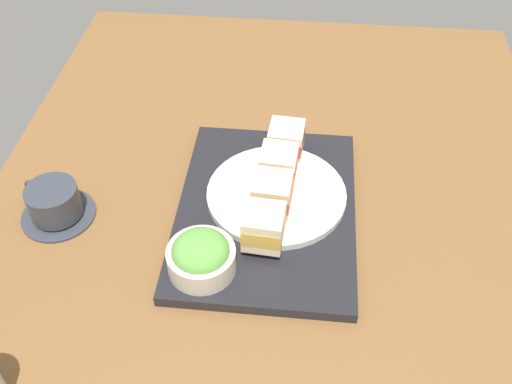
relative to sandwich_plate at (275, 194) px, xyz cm
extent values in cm
cube|color=brown|center=(-6.75, -0.17, -4.03)|extent=(140.00, 100.00, 3.00)
cube|color=black|center=(-2.36, 1.27, -1.57)|extent=(39.16, 28.94, 1.92)
cylinder|color=silver|center=(0.00, 0.00, 0.00)|extent=(23.16, 23.16, 1.22)
cube|color=beige|center=(-10.48, 1.03, 1.39)|extent=(6.49, 6.36, 1.56)
cube|color=gold|center=(-10.48, 1.03, 3.53)|extent=(6.57, 6.38, 2.73)
cube|color=beige|center=(-10.48, 1.03, 5.68)|extent=(6.49, 6.36, 1.56)
cube|color=beige|center=(-3.49, 0.34, 1.48)|extent=(6.49, 6.36, 1.74)
cube|color=#B74C42|center=(-3.49, 0.34, 3.56)|extent=(6.58, 6.57, 2.42)
cube|color=beige|center=(-3.49, 0.34, 5.64)|extent=(6.49, 6.36, 1.74)
cube|color=#EFE5C1|center=(3.49, -0.34, 1.37)|extent=(6.49, 6.36, 1.51)
cube|color=#B74C42|center=(3.49, -0.34, 3.47)|extent=(6.50, 6.48, 2.69)
cube|color=#EFE5C1|center=(3.49, -0.34, 5.57)|extent=(6.49, 6.36, 1.51)
cube|color=beige|center=(10.48, -1.03, 1.32)|extent=(6.49, 6.36, 1.42)
cube|color=#B74C42|center=(10.48, -1.03, 3.26)|extent=(6.93, 6.41, 2.46)
cube|color=beige|center=(10.48, -1.03, 5.20)|extent=(6.49, 6.36, 1.42)
cylinder|color=beige|center=(-15.87, 9.66, 1.38)|extent=(10.14, 10.14, 3.97)
ellipsoid|color=#5B9E42|center=(-15.87, 9.66, 3.36)|extent=(8.43, 8.43, 4.64)
cylinder|color=#333842|center=(-6.07, 35.56, -2.13)|extent=(12.18, 12.18, 0.80)
cylinder|color=#333842|center=(-6.07, 35.56, 0.93)|extent=(8.40, 8.40, 5.32)
cylinder|color=#382111|center=(-6.07, 35.56, 3.19)|extent=(7.73, 7.73, 0.40)
torus|color=#333842|center=(-3.85, 39.82, 0.93)|extent=(2.46, 3.72, 3.78)
camera|label=1|loc=(-66.77, -3.44, 67.44)|focal=40.11mm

